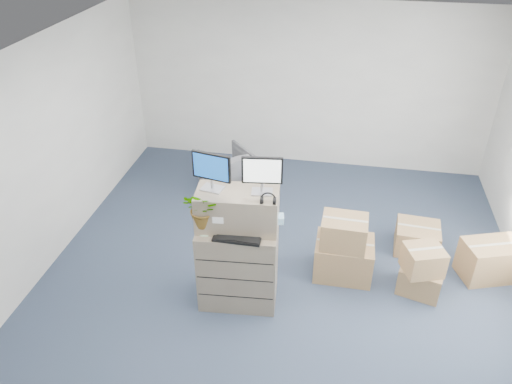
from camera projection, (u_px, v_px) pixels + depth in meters
ground at (276, 294)px, 6.11m from camera, size 7.00×7.00×0.00m
wall_back at (309, 86)px, 8.29m from camera, size 6.00×0.02×2.80m
filing_cabinet_lower at (238, 265)px, 5.78m from camera, size 0.93×0.61×1.04m
filing_cabinet_upper at (237, 209)px, 5.43m from camera, size 0.92×0.51×0.45m
monitor_left at (211, 169)px, 5.24m from camera, size 0.44×0.21×0.43m
monitor_right at (262, 173)px, 5.18m from camera, size 0.43×0.19×0.42m
headphones at (268, 199)px, 5.12m from camera, size 0.16×0.03×0.16m
keyboard at (237, 238)px, 5.35m from camera, size 0.52×0.22×0.03m
mouse at (266, 233)px, 5.41m from camera, size 0.09×0.06×0.03m
water_bottle at (249, 217)px, 5.50m from camera, size 0.07×0.07×0.23m
phone_dock at (235, 223)px, 5.52m from camera, size 0.06×0.05×0.12m
external_drive at (268, 221)px, 5.58m from camera, size 0.20×0.16×0.05m
tissue_box at (273, 219)px, 5.49m from camera, size 0.26×0.16×0.09m
potted_plant at (204, 213)px, 5.33m from camera, size 0.52×0.55×0.43m
office_chair at (226, 168)px, 8.06m from camera, size 0.96×0.96×0.72m
cardboard_boxes at (404, 254)px, 6.28m from camera, size 2.58×1.41×0.88m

